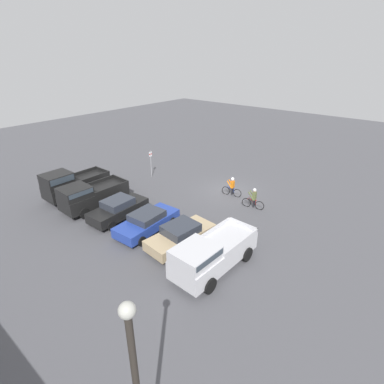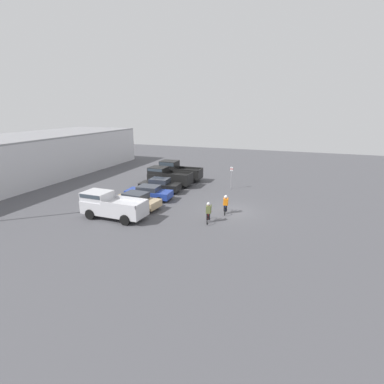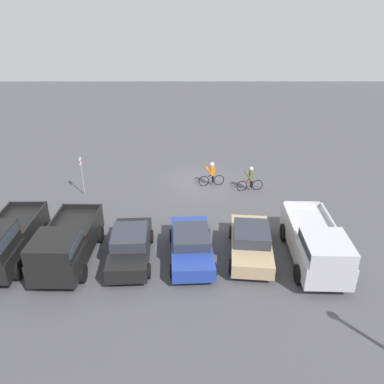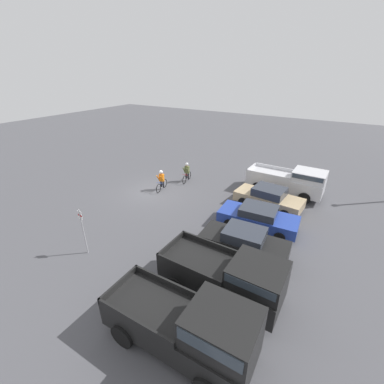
{
  "view_description": "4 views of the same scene",
  "coord_description": "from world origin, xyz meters",
  "px_view_note": "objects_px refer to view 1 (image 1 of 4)",
  "views": [
    {
      "loc": [
        -12.43,
        19.67,
        10.75
      ],
      "look_at": [
        0.62,
        4.03,
        1.2
      ],
      "focal_mm": 28.0,
      "sensor_mm": 36.0,
      "label": 1
    },
    {
      "loc": [
        -24.47,
        -5.11,
        8.82
      ],
      "look_at": [
        0.62,
        4.03,
        1.2
      ],
      "focal_mm": 28.0,
      "sensor_mm": 36.0,
      "label": 2
    },
    {
      "loc": [
        0.63,
        23.11,
        10.47
      ],
      "look_at": [
        0.62,
        4.03,
        1.2
      ],
      "focal_mm": 35.0,
      "sensor_mm": 36.0,
      "label": 3
    },
    {
      "loc": [
        13.7,
        11.88,
        8.53
      ],
      "look_at": [
        0.62,
        4.03,
        1.2
      ],
      "focal_mm": 24.0,
      "sensor_mm": 36.0,
      "label": 4
    }
  ],
  "objects_px": {
    "sedan_0": "(181,235)",
    "sedan_1": "(147,221)",
    "pickup_truck_0": "(211,254)",
    "sedan_2": "(118,209)",
    "pickup_truck_1": "(90,195)",
    "cyclist_0": "(232,186)",
    "pickup_truck_2": "(71,184)",
    "cyclist_1": "(254,198)",
    "fire_lane_sign": "(151,161)"
  },
  "relations": [
    {
      "from": "sedan_1",
      "to": "sedan_2",
      "type": "xyz_separation_m",
      "value": [
        2.8,
        0.17,
        0.05
      ]
    },
    {
      "from": "sedan_2",
      "to": "cyclist_1",
      "type": "bearing_deg",
      "value": -131.47
    },
    {
      "from": "sedan_2",
      "to": "pickup_truck_2",
      "type": "distance_m",
      "value": 5.62
    },
    {
      "from": "sedan_0",
      "to": "sedan_2",
      "type": "xyz_separation_m",
      "value": [
        5.6,
        0.35,
        0.02
      ]
    },
    {
      "from": "sedan_0",
      "to": "sedan_1",
      "type": "distance_m",
      "value": 2.81
    },
    {
      "from": "pickup_truck_0",
      "to": "fire_lane_sign",
      "type": "relative_size",
      "value": 2.14
    },
    {
      "from": "sedan_2",
      "to": "pickup_truck_1",
      "type": "bearing_deg",
      "value": 8.1
    },
    {
      "from": "sedan_1",
      "to": "sedan_2",
      "type": "relative_size",
      "value": 1.04
    },
    {
      "from": "sedan_1",
      "to": "pickup_truck_1",
      "type": "bearing_deg",
      "value": 5.78
    },
    {
      "from": "sedan_1",
      "to": "cyclist_1",
      "type": "relative_size",
      "value": 2.65
    },
    {
      "from": "pickup_truck_0",
      "to": "pickup_truck_1",
      "type": "relative_size",
      "value": 1.09
    },
    {
      "from": "sedan_1",
      "to": "sedan_2",
      "type": "distance_m",
      "value": 2.81
    },
    {
      "from": "pickup_truck_2",
      "to": "cyclist_0",
      "type": "bearing_deg",
      "value": -138.73
    },
    {
      "from": "sedan_2",
      "to": "cyclist_1",
      "type": "xyz_separation_m",
      "value": [
        -6.58,
        -7.44,
        0.1
      ]
    },
    {
      "from": "pickup_truck_1",
      "to": "cyclist_1",
      "type": "relative_size",
      "value": 2.89
    },
    {
      "from": "cyclist_1",
      "to": "fire_lane_sign",
      "type": "distance_m",
      "value": 10.57
    },
    {
      "from": "pickup_truck_0",
      "to": "sedan_1",
      "type": "bearing_deg",
      "value": -5.87
    },
    {
      "from": "sedan_0",
      "to": "pickup_truck_1",
      "type": "xyz_separation_m",
      "value": [
        8.41,
        0.74,
        0.37
      ]
    },
    {
      "from": "sedan_1",
      "to": "cyclist_0",
      "type": "bearing_deg",
      "value": -99.48
    },
    {
      "from": "fire_lane_sign",
      "to": "pickup_truck_0",
      "type": "bearing_deg",
      "value": 149.48
    },
    {
      "from": "sedan_1",
      "to": "sedan_2",
      "type": "bearing_deg",
      "value": 3.44
    },
    {
      "from": "sedan_2",
      "to": "pickup_truck_2",
      "type": "xyz_separation_m",
      "value": [
        5.59,
        0.32,
        0.47
      ]
    },
    {
      "from": "pickup_truck_0",
      "to": "sedan_0",
      "type": "relative_size",
      "value": 1.19
    },
    {
      "from": "sedan_2",
      "to": "cyclist_0",
      "type": "distance_m",
      "value": 9.22
    },
    {
      "from": "pickup_truck_0",
      "to": "sedan_0",
      "type": "height_order",
      "value": "pickup_truck_0"
    },
    {
      "from": "sedan_1",
      "to": "pickup_truck_2",
      "type": "xyz_separation_m",
      "value": [
        8.39,
        0.49,
        0.53
      ]
    },
    {
      "from": "sedan_0",
      "to": "sedan_2",
      "type": "distance_m",
      "value": 5.61
    },
    {
      "from": "sedan_1",
      "to": "cyclist_0",
      "type": "xyz_separation_m",
      "value": [
        -1.35,
        -8.06,
        0.14
      ]
    },
    {
      "from": "sedan_1",
      "to": "pickup_truck_2",
      "type": "relative_size",
      "value": 0.89
    },
    {
      "from": "sedan_2",
      "to": "pickup_truck_1",
      "type": "height_order",
      "value": "pickup_truck_1"
    },
    {
      "from": "pickup_truck_1",
      "to": "cyclist_1",
      "type": "xyz_separation_m",
      "value": [
        -9.39,
        -7.84,
        -0.24
      ]
    },
    {
      "from": "pickup_truck_0",
      "to": "sedan_2",
      "type": "distance_m",
      "value": 8.4
    },
    {
      "from": "sedan_1",
      "to": "pickup_truck_2",
      "type": "distance_m",
      "value": 8.42
    },
    {
      "from": "pickup_truck_2",
      "to": "sedan_0",
      "type": "bearing_deg",
      "value": -176.61
    },
    {
      "from": "pickup_truck_2",
      "to": "cyclist_1",
      "type": "height_order",
      "value": "pickup_truck_2"
    },
    {
      "from": "pickup_truck_0",
      "to": "cyclist_1",
      "type": "relative_size",
      "value": 3.14
    },
    {
      "from": "pickup_truck_0",
      "to": "sedan_2",
      "type": "relative_size",
      "value": 1.24
    },
    {
      "from": "cyclist_0",
      "to": "cyclist_1",
      "type": "distance_m",
      "value": 2.56
    },
    {
      "from": "pickup_truck_0",
      "to": "sedan_2",
      "type": "bearing_deg",
      "value": -2.78
    },
    {
      "from": "pickup_truck_0",
      "to": "sedan_1",
      "type": "relative_size",
      "value": 1.19
    },
    {
      "from": "pickup_truck_0",
      "to": "pickup_truck_1",
      "type": "height_order",
      "value": "pickup_truck_0"
    },
    {
      "from": "pickup_truck_0",
      "to": "sedan_0",
      "type": "bearing_deg",
      "value": -15.1
    },
    {
      "from": "pickup_truck_0",
      "to": "sedan_1",
      "type": "xyz_separation_m",
      "value": [
        5.59,
        -0.57,
        -0.41
      ]
    },
    {
      "from": "pickup_truck_1",
      "to": "cyclist_1",
      "type": "distance_m",
      "value": 12.23
    },
    {
      "from": "sedan_0",
      "to": "pickup_truck_2",
      "type": "bearing_deg",
      "value": 3.39
    },
    {
      "from": "cyclist_0",
      "to": "pickup_truck_0",
      "type": "bearing_deg",
      "value": 116.15
    },
    {
      "from": "pickup_truck_1",
      "to": "pickup_truck_2",
      "type": "xyz_separation_m",
      "value": [
        2.79,
        -0.08,
        0.13
      ]
    },
    {
      "from": "pickup_truck_1",
      "to": "cyclist_0",
      "type": "bearing_deg",
      "value": -128.86
    },
    {
      "from": "sedan_1",
      "to": "fire_lane_sign",
      "type": "xyz_separation_m",
      "value": [
        6.76,
        -6.7,
        0.84
      ]
    },
    {
      "from": "sedan_2",
      "to": "pickup_truck_1",
      "type": "xyz_separation_m",
      "value": [
        2.81,
        0.4,
        0.34
      ]
    }
  ]
}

